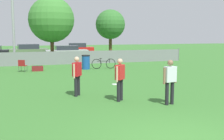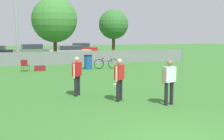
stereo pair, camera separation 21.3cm
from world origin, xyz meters
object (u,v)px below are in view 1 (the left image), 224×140
player_receiver_white (170,79)px  parked_car_red (77,49)px  player_thrower_red (77,73)px  tree_far_right (110,25)px  folding_chair_sideline (22,65)px  tree_near_pole (51,20)px  frisbee_disc (115,84)px  bicycle_sideline (104,64)px  parked_car_silver (67,52)px  trash_bin (86,62)px  player_defender_red (120,76)px  gear_bag_sideline (37,69)px  parked_car_olive (28,51)px

player_receiver_white → parked_car_red: bearing=74.0°
player_thrower_red → player_receiver_white: bearing=-93.5°
tree_far_right → folding_chair_sideline: bearing=-139.4°
player_receiver_white → parked_car_red: size_ratio=0.37×
folding_chair_sideline → parked_car_red: size_ratio=0.19×
tree_near_pole → tree_far_right: size_ratio=1.15×
player_receiver_white → frisbee_disc: player_receiver_white is taller
frisbee_disc → bicycle_sideline: bearing=78.3°
player_receiver_white → player_thrower_red: size_ratio=1.00×
tree_near_pole → parked_car_silver: bearing=69.2°
player_receiver_white → parked_car_silver: 22.06m
tree_far_right → parked_car_red: size_ratio=1.15×
trash_bin → player_receiver_white: bearing=-87.2°
tree_far_right → tree_near_pole: bearing=-161.3°
tree_far_right → frisbee_disc: bearing=-107.0°
player_defender_red → player_thrower_red: 1.94m
tree_near_pole → parked_car_silver: (2.16, 5.68, -3.13)m
player_thrower_red → bicycle_sideline: size_ratio=0.90×
tree_far_right → folding_chair_sideline: (-8.62, -7.38, -3.03)m
trash_bin → parked_car_silver: (0.36, 10.98, 0.12)m
frisbee_disc → gear_bag_sideline: bearing=116.9°
player_defender_red → gear_bag_sideline: (-2.44, 10.04, -0.77)m
tree_near_pole → frisbee_disc: tree_near_pole is taller
trash_bin → bicycle_sideline: bearing=-5.3°
frisbee_disc → parked_car_silver: 17.62m
tree_far_right → player_defender_red: size_ratio=3.09×
player_receiver_white → trash_bin: size_ratio=1.56×
gear_bag_sideline → parked_car_silver: 11.58m
bicycle_sideline → frisbee_disc: bearing=-98.2°
tree_near_pole → bicycle_sideline: bearing=-60.1°
player_thrower_red → parked_car_red: size_ratio=0.37×
gear_bag_sideline → parked_car_silver: size_ratio=0.16×
player_receiver_white → trash_bin: bearing=80.9°
player_defender_red → parked_car_red: bearing=36.5°
frisbee_disc → parked_car_red: (2.50, 22.32, 0.67)m
player_defender_red → folding_chair_sideline: (-3.42, 9.97, -0.48)m
tree_far_right → gear_bag_sideline: bearing=-136.2°
bicycle_sideline → parked_car_olive: 14.26m
tree_far_right → gear_bag_sideline: size_ratio=6.66×
frisbee_disc → gear_bag_sideline: 7.46m
gear_bag_sideline → parked_car_silver: bearing=71.0°
player_defender_red → trash_bin: 10.06m
frisbee_disc → bicycle_sideline: (1.35, 6.50, 0.37)m
tree_near_pole → trash_bin: tree_near_pole is taller
parked_car_olive → bicycle_sideline: bearing=-75.5°
tree_far_right → player_thrower_red: bearing=-112.3°
folding_chair_sideline → bicycle_sideline: size_ratio=0.45×
player_thrower_red → gear_bag_sideline: bearing=44.0°
folding_chair_sideline → gear_bag_sideline: (0.99, 0.07, -0.29)m
bicycle_sideline → player_defender_red: bearing=-99.5°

